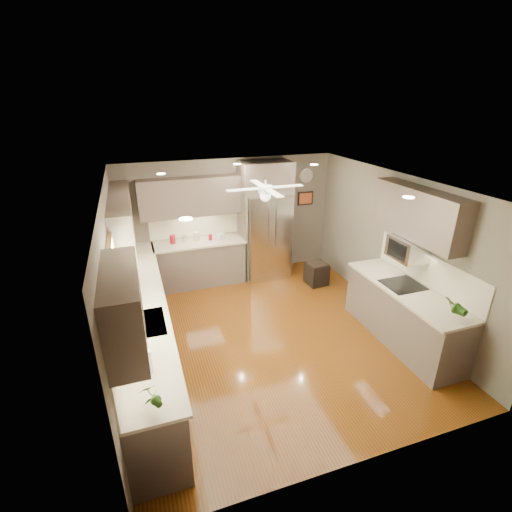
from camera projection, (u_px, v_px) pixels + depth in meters
floor at (270, 334)px, 6.14m from camera, size 5.00×5.00×0.00m
ceiling at (273, 184)px, 5.15m from camera, size 5.00×5.00×0.00m
wall_back at (229, 219)px, 7.82m from camera, size 4.50×0.00×4.50m
wall_front at (367, 371)px, 3.47m from camera, size 4.50×0.00×4.50m
wall_left at (115, 288)px, 4.98m from camera, size 0.00×5.00×5.00m
wall_right at (395, 248)px, 6.31m from camera, size 0.00×5.00×5.00m
canister_a at (173, 239)px, 7.33m from camera, size 0.13×0.13×0.18m
canister_b at (185, 239)px, 7.39m from camera, size 0.10×0.10×0.15m
canister_c at (196, 237)px, 7.44m from camera, size 0.13×0.13×0.19m
canister_d at (210, 237)px, 7.50m from camera, size 0.09×0.09×0.11m
soap_bottle at (130, 302)px, 5.05m from camera, size 0.11×0.11×0.20m
potted_plant_left at (150, 396)px, 3.39m from camera, size 0.20×0.16×0.32m
potted_plant_right at (454, 307)px, 4.81m from camera, size 0.20×0.17×0.34m
bowl at (221, 238)px, 7.58m from camera, size 0.30×0.30×0.05m
left_run at (144, 326)px, 5.50m from camera, size 0.65×4.70×1.45m
back_run at (200, 262)px, 7.65m from camera, size 1.85×0.65×1.45m
uppers at (212, 218)px, 5.80m from camera, size 4.50×4.70×0.95m
window at (114, 284)px, 4.44m from camera, size 0.05×1.12×0.92m
sink at (145, 325)px, 4.78m from camera, size 0.50×0.70×0.32m
refrigerator at (266, 223)px, 7.75m from camera, size 1.06×0.75×2.45m
right_run at (403, 313)px, 5.82m from camera, size 0.70×2.20×1.45m
microwave at (408, 248)px, 5.68m from camera, size 0.43×0.55×0.34m
ceiling_fan at (265, 191)px, 5.48m from camera, size 1.18×1.18×0.32m
recessed_lights at (261, 179)px, 5.49m from camera, size 2.84×3.14×0.01m
wall_clock at (307, 176)px, 8.01m from camera, size 0.30×0.03×0.30m
framed_print at (305, 198)px, 8.20m from camera, size 0.36×0.03×0.30m
stool at (317, 273)px, 7.70m from camera, size 0.42×0.42×0.47m
paper_towel at (147, 361)px, 3.86m from camera, size 0.11×0.11×0.27m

